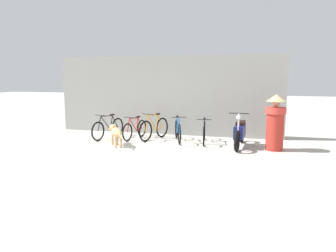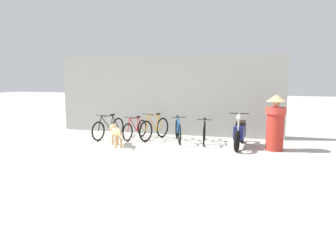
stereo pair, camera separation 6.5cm
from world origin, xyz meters
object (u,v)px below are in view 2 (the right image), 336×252
at_px(bicycle_0, 109,128).
at_px(bicycle_1, 135,129).
at_px(motorcycle, 240,133).
at_px(person_in_robes, 275,122).
at_px(bicycle_3, 178,131).
at_px(bicycle_2, 154,129).
at_px(bicycle_4, 204,132).
at_px(stray_dog, 116,132).

xyz_separation_m(bicycle_0, bicycle_1, (0.93, 0.17, -0.02)).
distance_m(bicycle_1, motorcycle, 3.58).
bearing_deg(bicycle_0, motorcycle, 99.34).
bearing_deg(person_in_robes, bicycle_3, 14.20).
xyz_separation_m(bicycle_3, motorcycle, (2.02, -0.29, 0.08)).
height_order(bicycle_0, person_in_robes, person_in_robes).
bearing_deg(bicycle_2, bicycle_0, -63.65).
xyz_separation_m(bicycle_0, bicycle_3, (2.47, 0.11, 0.01)).
xyz_separation_m(bicycle_1, bicycle_3, (1.55, -0.06, 0.03)).
distance_m(bicycle_4, motorcycle, 1.20).
relative_size(motorcycle, person_in_robes, 1.23).
distance_m(bicycle_0, bicycle_3, 2.47).
distance_m(bicycle_1, person_in_robes, 4.63).
relative_size(bicycle_0, person_in_robes, 1.06).
relative_size(bicycle_3, stray_dog, 1.54).
bearing_deg(bicycle_3, stray_dog, -74.36).
relative_size(bicycle_1, bicycle_2, 0.98).
bearing_deg(stray_dog, bicycle_0, -2.12).
distance_m(bicycle_1, bicycle_2, 0.68).
bearing_deg(bicycle_3, bicycle_1, -111.84).
distance_m(bicycle_3, stray_dog, 2.06).
distance_m(bicycle_0, person_in_robes, 5.53).
relative_size(bicycle_1, person_in_robes, 0.95).
height_order(bicycle_3, person_in_robes, person_in_robes).
distance_m(bicycle_4, stray_dog, 2.84).
relative_size(bicycle_0, bicycle_4, 1.02).
height_order(motorcycle, person_in_robes, person_in_robes).
relative_size(bicycle_0, bicycle_2, 1.09).
xyz_separation_m(bicycle_3, bicycle_4, (0.87, 0.04, -0.02)).
bearing_deg(bicycle_2, motorcycle, 99.61).
height_order(bicycle_1, bicycle_2, bicycle_2).
relative_size(bicycle_1, stray_dog, 1.49).
bearing_deg(stray_dog, bicycle_2, -69.99).
bearing_deg(motorcycle, person_in_robes, 81.47).
bearing_deg(bicycle_0, bicycle_1, 112.01).
bearing_deg(bicycle_3, bicycle_0, -107.09).
distance_m(bicycle_2, bicycle_3, 0.88).
bearing_deg(bicycle_0, person_in_robes, 97.73).
distance_m(bicycle_2, stray_dog, 1.55).
bearing_deg(motorcycle, bicycle_1, -93.19).
xyz_separation_m(stray_dog, person_in_robes, (4.71, 0.71, 0.42)).
bearing_deg(bicycle_4, bicycle_1, -98.88).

